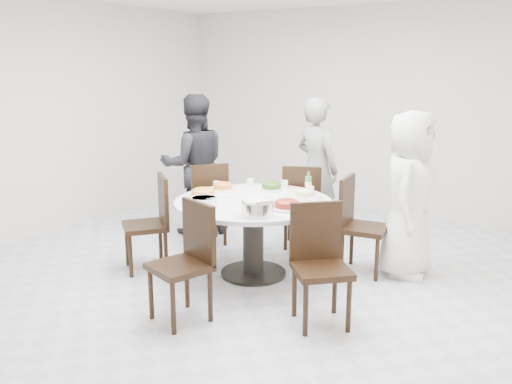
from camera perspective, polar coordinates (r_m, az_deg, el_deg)
The scene contains 23 objects.
floor at distance 5.29m, azimuth 0.75°, elevation -9.03°, with size 6.00×6.00×0.01m, color silver.
wall_back at distance 7.65m, azimuth 12.52°, elevation 8.35°, with size 6.00×0.01×2.80m, color silver.
wall_left at distance 6.96m, azimuth -21.11°, elevation 7.35°, with size 0.01×6.00×2.80m, color silver.
dining_table at distance 5.25m, azimuth -0.29°, elevation -4.84°, with size 1.50×1.50×0.75m, color white.
chair_ne at distance 5.38m, azimuth 11.38°, elevation -3.55°, with size 0.42×0.42×0.95m, color black.
chair_n at distance 6.08m, azimuth 4.96°, elevation -1.41°, with size 0.42×0.42×0.95m, color black.
chair_nw at distance 6.19m, azimuth -5.33°, elevation -1.15°, with size 0.42×0.42×0.95m, color black.
chair_sw at distance 5.46m, azimuth -11.61°, elevation -3.30°, with size 0.42×0.42×0.95m, color black.
chair_s at distance 4.33m, azimuth -8.07°, elevation -7.52°, with size 0.42×0.42×0.95m, color black.
chair_se at distance 4.26m, azimuth 6.93°, elevation -7.86°, with size 0.42×0.42×0.95m, color black.
diner_right at distance 5.35m, azimuth 15.77°, elevation -0.28°, with size 0.78×0.51×1.60m, color silver.
diner_middle at distance 6.37m, azimuth 6.41°, elevation 2.46°, with size 0.60×0.40×1.65m, color black.
diner_left at distance 6.54m, azimuth -6.50°, elevation 2.86°, with size 0.82×0.64×1.68m, color black.
dish_greens at distance 5.54m, azimuth 1.64°, elevation 0.48°, with size 0.25×0.25×0.07m, color white.
dish_pale at distance 5.24m, azimuth 5.14°, elevation -0.30°, with size 0.24×0.24×0.06m, color white.
dish_orange at distance 5.54m, azimuth -3.53°, elevation 0.47°, with size 0.25×0.25×0.07m, color white.
dish_redbrown at distance 4.81m, azimuth 3.26°, elevation -1.45°, with size 0.29×0.29×0.07m, color white.
dish_tofu at distance 5.27m, azimuth -5.58°, elevation -0.18°, with size 0.30×0.30×0.08m, color white.
rice_bowl at distance 4.61m, azimuth 0.15°, elevation -1.76°, with size 0.28×0.28×0.12m, color silver.
soup_bowl at distance 4.96m, azimuth -5.50°, elevation -1.00°, with size 0.25×0.25×0.08m, color white.
beverage_bottle at distance 5.43m, azimuth 5.53°, elevation 1.00°, with size 0.06×0.06×0.22m, color #2F7742.
tea_cups at distance 5.67m, azimuth 3.26°, elevation 0.82°, with size 0.07×0.07×0.08m, color white.
chopsticks at distance 5.70m, azimuth 3.15°, elevation 0.56°, with size 0.24×0.04×0.01m, color tan, non-canonical shape.
Camera 1 is at (2.51, -4.21, 1.99)m, focal length 38.00 mm.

